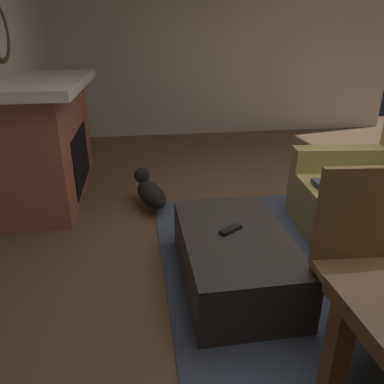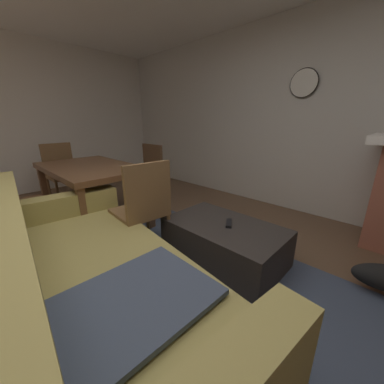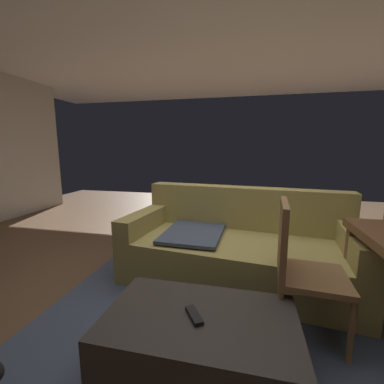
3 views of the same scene
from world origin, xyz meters
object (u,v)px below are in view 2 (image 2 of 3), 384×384
tv_remote (229,223)px  dining_chair_east (62,170)px  dining_table (91,172)px  ottoman_coffee_table (224,242)px  wall_clock (304,83)px  dining_chair_north (9,198)px  couch (89,288)px  dining_chair_west (143,205)px  dining_chair_south (147,172)px

tv_remote → dining_chair_east: bearing=-23.3°
tv_remote → dining_table: dining_table is taller
ottoman_coffee_table → tv_remote: size_ratio=6.69×
dining_chair_east → wall_clock: 3.72m
dining_table → ottoman_coffee_table: bearing=-164.8°
wall_clock → dining_chair_north: bearing=61.6°
tv_remote → couch: bearing=48.9°
ottoman_coffee_table → dining_chair_north: bearing=37.2°
dining_chair_west → dining_table: bearing=-0.4°
wall_clock → dining_table: bearing=53.2°
dining_chair_north → wall_clock: size_ratio=2.61×
couch → dining_chair_north: size_ratio=2.41×
couch → ottoman_coffee_table: 1.20m
couch → dining_table: couch is taller
dining_table → dining_chair_north: 0.85m
couch → dining_chair_west: 0.86m
couch → wall_clock: size_ratio=6.27×
dining_chair_south → wall_clock: (-1.63, -1.34, 1.20)m
tv_remote → dining_chair_east: size_ratio=0.17×
dining_table → dining_chair_east: (1.13, 0.00, -0.13)m
dining_chair_north → dining_chair_east: 1.40m
dining_chair_west → wall_clock: (-0.50, -2.19, 1.20)m
dining_chair_south → dining_table: bearing=90.0°
ottoman_coffee_table → wall_clock: (0.08, -1.72, 1.55)m
dining_chair_south → dining_chair_north: bearing=89.9°
dining_table → dining_chair_north: size_ratio=1.59×
couch → tv_remote: 1.22m
couch → tv_remote: couch is taller
couch → wall_clock: wall_clock is taller
tv_remote → wall_clock: wall_clock is taller
couch → dining_chair_east: (2.70, -0.71, 0.22)m
ottoman_coffee_table → dining_chair_south: (1.71, -0.37, 0.34)m
tv_remote → wall_clock: size_ratio=0.45×
dining_chair_north → tv_remote: bearing=-142.8°
wall_clock → tv_remote: bearing=93.7°
dining_table → wall_clock: wall_clock is taller
ottoman_coffee_table → wall_clock: 2.31m
dining_chair_south → dining_chair_east: 1.41m
ottoman_coffee_table → tv_remote: bearing=-140.1°
dining_chair_west → dining_chair_east: 2.26m
ottoman_coffee_table → dining_chair_east: size_ratio=1.15×
couch → wall_clock: (-0.06, -2.90, 1.42)m
ottoman_coffee_table → dining_chair_east: dining_chair_east is taller
tv_remote → dining_chair_south: 1.78m
ottoman_coffee_table → dining_chair_west: size_ratio=1.15×
couch → dining_table: (1.57, -0.72, 0.35)m
dining_table → dining_chair_south: bearing=-90.0°
dining_table → dining_chair_north: dining_chair_north is taller
dining_table → dining_chair_west: size_ratio=1.59×
couch → dining_chair_east: size_ratio=2.41×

